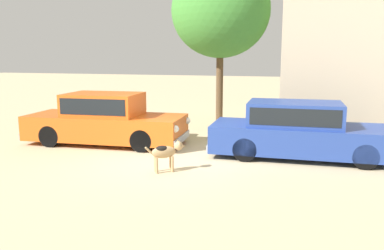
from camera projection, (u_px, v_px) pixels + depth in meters
name	position (u px, v px, depth m)	size (l,w,h in m)	color
ground_plane	(166.00, 160.00, 10.00)	(80.00, 80.00, 0.00)	tan
parked_sedan_nearest	(105.00, 119.00, 11.75)	(4.89, 2.01, 1.51)	#D15619
parked_sedan_second	(300.00, 130.00, 10.16)	(4.85, 1.83, 1.44)	navy
stray_dog_spotted	(166.00, 151.00, 8.93)	(0.83, 0.61, 0.72)	tan
acacia_tree_left	(220.00, 11.00, 13.18)	(3.33, 2.99, 5.68)	brown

